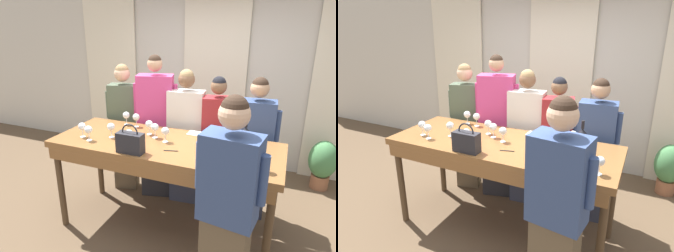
% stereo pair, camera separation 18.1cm
% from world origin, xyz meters
% --- Properties ---
extents(ground_plane, '(18.00, 18.00, 0.00)m').
position_xyz_m(ground_plane, '(0.00, 0.00, 0.00)').
color(ground_plane, brown).
extents(wall_back, '(12.00, 0.06, 2.80)m').
position_xyz_m(wall_back, '(0.00, 2.04, 1.40)').
color(wall_back, beige).
rests_on(wall_back, ground_plane).
extents(curtain_panel_left, '(0.99, 0.03, 2.69)m').
position_xyz_m(curtain_panel_left, '(-1.87, 1.97, 1.34)').
color(curtain_panel_left, '#EFE5C6').
rests_on(curtain_panel_left, ground_plane).
extents(curtain_panel_center, '(0.99, 0.03, 2.69)m').
position_xyz_m(curtain_panel_center, '(0.00, 1.97, 1.34)').
color(curtain_panel_center, '#EFE5C6').
rests_on(curtain_panel_center, ground_plane).
extents(tasting_bar, '(2.34, 0.89, 1.05)m').
position_xyz_m(tasting_bar, '(0.00, -0.02, 0.95)').
color(tasting_bar, brown).
rests_on(tasting_bar, ground_plane).
extents(wine_bottle, '(0.08, 0.08, 0.33)m').
position_xyz_m(wine_bottle, '(0.79, 0.05, 1.17)').
color(wine_bottle, black).
rests_on(wine_bottle, tasting_bar).
extents(handbag, '(0.26, 0.11, 0.28)m').
position_xyz_m(handbag, '(-0.20, -0.35, 1.15)').
color(handbag, '#232328').
rests_on(handbag, tasting_bar).
extents(wine_glass_front_left, '(0.08, 0.08, 0.16)m').
position_xyz_m(wine_glass_front_left, '(-0.50, 0.32, 1.16)').
color(wine_glass_front_left, white).
rests_on(wine_glass_front_left, tasting_bar).
extents(wine_glass_front_mid, '(0.08, 0.08, 0.16)m').
position_xyz_m(wine_glass_front_mid, '(-0.75, -0.25, 1.16)').
color(wine_glass_front_mid, white).
rests_on(wine_glass_front_mid, tasting_bar).
extents(wine_glass_front_right, '(0.08, 0.08, 0.16)m').
position_xyz_m(wine_glass_front_right, '(-0.15, 0.08, 1.16)').
color(wine_glass_front_right, white).
rests_on(wine_glass_front_right, tasting_bar).
extents(wine_glass_center_left, '(0.08, 0.08, 0.16)m').
position_xyz_m(wine_glass_center_left, '(0.67, 0.22, 1.16)').
color(wine_glass_center_left, white).
rests_on(wine_glass_center_left, tasting_bar).
extents(wine_glass_center_mid, '(0.08, 0.08, 0.16)m').
position_xyz_m(wine_glass_center_mid, '(-0.58, -0.08, 1.16)').
color(wine_glass_center_mid, white).
rests_on(wine_glass_center_mid, tasting_bar).
extents(wine_glass_center_right, '(0.08, 0.08, 0.16)m').
position_xyz_m(wine_glass_center_right, '(-0.31, -0.18, 1.16)').
color(wine_glass_center_right, white).
rests_on(wine_glass_center_right, tasting_bar).
extents(wine_glass_back_left, '(0.08, 0.08, 0.16)m').
position_xyz_m(wine_glass_back_left, '(-0.87, -0.19, 1.16)').
color(wine_glass_back_left, white).
rests_on(wine_glass_back_left, tasting_bar).
extents(wine_glass_back_mid, '(0.08, 0.08, 0.16)m').
position_xyz_m(wine_glass_back_mid, '(-0.00, 0.02, 1.16)').
color(wine_glass_back_mid, white).
rests_on(wine_glass_back_mid, tasting_bar).
extents(wine_glass_back_right, '(0.08, 0.08, 0.16)m').
position_xyz_m(wine_glass_back_right, '(-0.25, 0.15, 1.16)').
color(wine_glass_back_right, white).
rests_on(wine_glass_back_right, tasting_bar).
extents(wine_glass_near_host, '(0.08, 0.08, 0.16)m').
position_xyz_m(wine_glass_near_host, '(0.51, -0.36, 1.16)').
color(wine_glass_near_host, white).
rests_on(wine_glass_near_host, tasting_bar).
extents(wine_glass_by_bottle, '(0.08, 0.08, 0.16)m').
position_xyz_m(wine_glass_by_bottle, '(-0.65, 0.35, 1.16)').
color(wine_glass_by_bottle, white).
rests_on(wine_glass_by_bottle, tasting_bar).
extents(wine_glass_by_handbag, '(0.08, 0.08, 0.16)m').
position_xyz_m(wine_glass_by_handbag, '(1.01, -0.27, 1.16)').
color(wine_glass_by_handbag, white).
rests_on(wine_glass_by_handbag, tasting_bar).
extents(napkin, '(0.15, 0.15, 0.00)m').
position_xyz_m(napkin, '(0.20, 0.37, 1.05)').
color(napkin, white).
rests_on(napkin, tasting_bar).
extents(pen, '(0.14, 0.04, 0.01)m').
position_xyz_m(pen, '(0.14, -0.18, 1.05)').
color(pen, black).
rests_on(pen, tasting_bar).
extents(guest_olive_jacket, '(0.48, 0.29, 1.72)m').
position_xyz_m(guest_olive_jacket, '(-0.86, 0.65, 0.91)').
color(guest_olive_jacket, brown).
rests_on(guest_olive_jacket, ground_plane).
extents(guest_pink_top, '(0.55, 0.34, 1.86)m').
position_xyz_m(guest_pink_top, '(-0.40, 0.65, 0.94)').
color(guest_pink_top, '#28282D').
rests_on(guest_pink_top, ground_plane).
extents(guest_cream_sweater, '(0.54, 0.25, 1.71)m').
position_xyz_m(guest_cream_sweater, '(-0.00, 0.65, 0.88)').
color(guest_cream_sweater, '#383D51').
rests_on(guest_cream_sweater, ground_plane).
extents(guest_striped_shirt, '(0.47, 0.29, 1.65)m').
position_xyz_m(guest_striped_shirt, '(0.38, 0.65, 0.85)').
color(guest_striped_shirt, '#383D51').
rests_on(guest_striped_shirt, ground_plane).
extents(guest_navy_coat, '(0.51, 0.27, 1.67)m').
position_xyz_m(guest_navy_coat, '(0.82, 0.65, 0.86)').
color(guest_navy_coat, '#383D51').
rests_on(guest_navy_coat, ground_plane).
extents(host_pouring, '(0.53, 0.29, 1.78)m').
position_xyz_m(host_pouring, '(0.80, -0.72, 0.92)').
color(host_pouring, brown).
rests_on(host_pouring, ground_plane).
extents(potted_plant, '(0.37, 0.37, 0.70)m').
position_xyz_m(potted_plant, '(1.66, 1.64, 0.39)').
color(potted_plant, '#935B3D').
rests_on(potted_plant, ground_plane).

